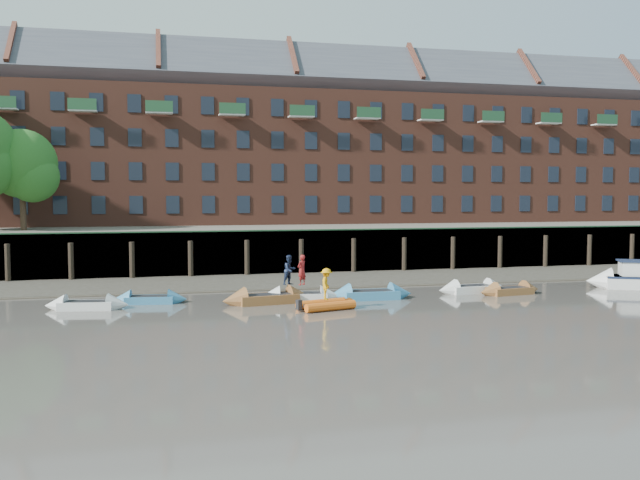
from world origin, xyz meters
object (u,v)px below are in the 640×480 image
object	(u,v)px
rowboat_1	(150,299)
person_rower_b	(290,270)
motor_launch	(627,279)
rowboat_3	(300,297)
rowboat_4	(370,295)
rowboat_0	(87,305)
rowboat_2	(267,299)
rowboat_6	(510,291)
rowboat_5	(472,289)
rib_tender	(328,305)
person_rib_crew	(326,284)
person_rower_a	(302,270)

from	to	relation	value
rowboat_1	person_rower_b	size ratio (longest dim) A/B	2.45
rowboat_1	motor_launch	distance (m)	29.10
rowboat_3	rowboat_4	size ratio (longest dim) A/B	0.96
rowboat_0	rowboat_1	xyz separation A→B (m)	(3.11, 1.24, -0.01)
rowboat_0	rowboat_1	size ratio (longest dim) A/B	1.07
rowboat_2	rowboat_6	bearing A→B (deg)	-8.88
rowboat_0	rowboat_4	bearing A→B (deg)	8.53
rowboat_1	rowboat_6	bearing A→B (deg)	2.71
rowboat_1	rowboat_5	size ratio (longest dim) A/B	0.90
rowboat_3	motor_launch	xyz separation A→B (m)	(20.98, 0.31, 0.34)
rowboat_0	rib_tender	bearing A→B (deg)	-4.23
motor_launch	rowboat_5	bearing A→B (deg)	22.58
rowboat_5	motor_launch	world-z (taller)	motor_launch
rowboat_3	rib_tender	world-z (taller)	rowboat_3
rowboat_4	person_rib_crew	size ratio (longest dim) A/B	3.00
rowboat_2	person_rower_a	distance (m)	2.50
rowboat_1	rowboat_4	distance (m)	12.16
rowboat_5	rowboat_6	size ratio (longest dim) A/B	1.06
rowboat_1	rib_tender	xyz separation A→B (m)	(8.95, -4.04, 0.03)
person_rower_b	rowboat_4	bearing A→B (deg)	-36.44
person_rower_a	person_rower_b	xyz separation A→B (m)	(-0.64, 0.20, -0.00)
rowboat_2	motor_launch	world-z (taller)	motor_launch
rowboat_4	person_rower_b	bearing A→B (deg)	175.04
rowboat_6	rib_tender	distance (m)	11.98
rowboat_3	person_rower_b	world-z (taller)	person_rower_b
person_rib_crew	rowboat_5	bearing A→B (deg)	-50.14
rowboat_4	rowboat_0	bearing A→B (deg)	-179.65
rowboat_3	person_rower_a	size ratio (longest dim) A/B	2.79
rowboat_0	rowboat_6	world-z (taller)	rowboat_0
rowboat_0	rowboat_6	bearing A→B (deg)	8.27
rowboat_5	rib_tender	xyz separation A→B (m)	(-9.83, -3.68, 0.00)
rowboat_3	motor_launch	distance (m)	20.99
rowboat_5	person_rower_b	xyz separation A→B (m)	(-11.22, -0.52, 1.49)
rowboat_6	rib_tender	world-z (taller)	rowboat_6
motor_launch	rowboat_3	bearing A→B (deg)	25.86
rowboat_0	motor_launch	world-z (taller)	motor_launch
motor_launch	person_rower_b	distance (m)	21.56
motor_launch	rowboat_1	bearing A→B (deg)	23.43
rowboat_2	rowboat_5	size ratio (longest dim) A/B	1.14
person_rower_a	person_rib_crew	xyz separation A→B (m)	(0.67, -2.98, -0.42)
rowboat_2	rowboat_5	xyz separation A→B (m)	(12.57, 1.13, -0.03)
person_rib_crew	rowboat_4	bearing A→B (deg)	-30.29
rowboat_1	rowboat_3	xyz separation A→B (m)	(8.10, -1.11, 0.03)
rowboat_6	person_rower_b	world-z (taller)	person_rower_b
rowboat_2	rowboat_4	world-z (taller)	rowboat_2
rowboat_6	motor_launch	distance (m)	8.47
rib_tender	rowboat_4	bearing A→B (deg)	24.64
rowboat_0	rib_tender	size ratio (longest dim) A/B	1.38
rowboat_3	person_rib_crew	xyz separation A→B (m)	(0.77, -2.94, 1.07)
motor_launch	person_rower_a	distance (m)	20.93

